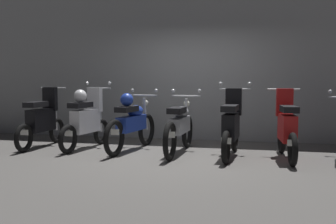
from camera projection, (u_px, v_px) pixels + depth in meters
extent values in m
plane|color=#565451|center=(175.00, 157.00, 6.90)|extent=(80.00, 80.00, 0.00)
cube|color=gray|center=(196.00, 64.00, 8.89)|extent=(16.00, 0.30, 3.34)
torus|color=black|center=(57.00, 130.00, 8.44)|extent=(0.11, 0.53, 0.53)
torus|color=black|center=(24.00, 138.00, 7.33)|extent=(0.11, 0.53, 0.53)
cube|color=black|center=(41.00, 120.00, 7.86)|extent=(0.25, 0.74, 0.44)
cube|color=black|center=(50.00, 99.00, 8.16)|extent=(0.28, 0.13, 0.48)
cube|color=black|center=(36.00, 104.00, 7.68)|extent=(0.26, 0.53, 0.10)
cylinder|color=#B7BABF|center=(53.00, 88.00, 8.28)|extent=(0.56, 0.06, 0.04)
cylinder|color=#B7BABF|center=(55.00, 110.00, 8.36)|extent=(0.06, 0.15, 0.85)
sphere|color=silver|center=(55.00, 95.00, 8.33)|extent=(0.12, 0.12, 0.12)
cube|color=white|center=(24.00, 132.00, 7.34)|extent=(0.16, 0.02, 0.10)
torus|color=black|center=(101.00, 131.00, 8.24)|extent=(0.17, 0.54, 0.53)
torus|color=black|center=(68.00, 139.00, 7.17)|extent=(0.17, 0.54, 0.53)
cube|color=silver|center=(85.00, 121.00, 7.69)|extent=(0.33, 0.76, 0.44)
cube|color=silver|center=(95.00, 99.00, 7.97)|extent=(0.29, 0.16, 0.48)
cube|color=black|center=(80.00, 105.00, 7.51)|extent=(0.31, 0.55, 0.10)
cylinder|color=#B7BABF|center=(98.00, 88.00, 8.08)|extent=(0.56, 0.12, 0.04)
sphere|color=#B7BABF|center=(87.00, 83.00, 8.17)|extent=(0.07, 0.07, 0.07)
sphere|color=#B7BABF|center=(110.00, 83.00, 7.98)|extent=(0.07, 0.07, 0.07)
cylinder|color=#B7BABF|center=(100.00, 111.00, 8.16)|extent=(0.08, 0.15, 0.85)
sphere|color=silver|center=(100.00, 96.00, 8.14)|extent=(0.12, 0.12, 0.12)
cube|color=white|center=(69.00, 134.00, 7.19)|extent=(0.16, 0.04, 0.10)
sphere|color=silver|center=(80.00, 96.00, 7.50)|extent=(0.24, 0.24, 0.24)
torus|color=black|center=(147.00, 129.00, 8.10)|extent=(0.20, 0.66, 0.65)
torus|color=black|center=(114.00, 138.00, 6.90)|extent=(0.20, 0.66, 0.65)
cube|color=#1E389E|center=(132.00, 123.00, 7.48)|extent=(0.35, 0.86, 0.28)
ellipsoid|color=#1E389E|center=(135.00, 111.00, 7.61)|extent=(0.33, 0.48, 0.22)
cube|color=black|center=(127.00, 109.00, 7.29)|extent=(0.32, 0.55, 0.10)
cylinder|color=#B7BABF|center=(144.00, 95.00, 7.95)|extent=(0.56, 0.13, 0.04)
sphere|color=#B7BABF|center=(132.00, 90.00, 8.04)|extent=(0.07, 0.07, 0.07)
sphere|color=#B7BABF|center=(156.00, 91.00, 7.84)|extent=(0.07, 0.07, 0.07)
cylinder|color=#B7BABF|center=(145.00, 114.00, 8.02)|extent=(0.08, 0.17, 0.65)
sphere|color=silver|center=(145.00, 103.00, 8.01)|extent=(0.12, 0.12, 0.12)
cube|color=white|center=(115.00, 132.00, 6.92)|extent=(0.16, 0.04, 0.10)
sphere|color=#1E389E|center=(127.00, 100.00, 7.28)|extent=(0.24, 0.24, 0.24)
torus|color=black|center=(187.00, 131.00, 7.84)|extent=(0.12, 0.65, 0.65)
torus|color=black|center=(170.00, 141.00, 6.59)|extent=(0.12, 0.65, 0.65)
cube|color=#9EA0A8|center=(179.00, 125.00, 7.20)|extent=(0.26, 0.84, 0.28)
ellipsoid|color=#9EA0A8|center=(181.00, 112.00, 7.33)|extent=(0.28, 0.45, 0.22)
cube|color=black|center=(177.00, 110.00, 7.00)|extent=(0.26, 0.53, 0.10)
cylinder|color=#B7BABF|center=(186.00, 96.00, 7.68)|extent=(0.56, 0.06, 0.04)
sphere|color=#B7BABF|center=(173.00, 91.00, 7.74)|extent=(0.07, 0.07, 0.07)
sphere|color=#B7BABF|center=(200.00, 91.00, 7.60)|extent=(0.07, 0.07, 0.07)
cylinder|color=#B7BABF|center=(187.00, 115.00, 7.76)|extent=(0.06, 0.16, 0.65)
sphere|color=silver|center=(187.00, 104.00, 7.74)|extent=(0.12, 0.12, 0.12)
cube|color=white|center=(170.00, 135.00, 6.60)|extent=(0.16, 0.02, 0.10)
torus|color=black|center=(235.00, 137.00, 7.43)|extent=(0.12, 0.53, 0.53)
torus|color=black|center=(226.00, 147.00, 6.33)|extent=(0.12, 0.53, 0.53)
cube|color=black|center=(231.00, 126.00, 6.85)|extent=(0.26, 0.75, 0.44)
cube|color=black|center=(234.00, 102.00, 7.15)|extent=(0.29, 0.14, 0.48)
cube|color=black|center=(230.00, 108.00, 6.67)|extent=(0.27, 0.53, 0.10)
cylinder|color=#B7BABF|center=(235.00, 89.00, 7.27)|extent=(0.56, 0.07, 0.04)
sphere|color=#B7BABF|center=(221.00, 84.00, 7.33)|extent=(0.07, 0.07, 0.07)
sphere|color=#B7BABF|center=(249.00, 84.00, 7.18)|extent=(0.07, 0.07, 0.07)
cylinder|color=#B7BABF|center=(235.00, 115.00, 7.35)|extent=(0.06, 0.15, 0.85)
sphere|color=silver|center=(235.00, 97.00, 7.32)|extent=(0.12, 0.12, 0.12)
cube|color=white|center=(226.00, 141.00, 6.34)|extent=(0.16, 0.02, 0.10)
torus|color=black|center=(282.00, 139.00, 7.25)|extent=(0.14, 0.54, 0.53)
torus|color=black|center=(293.00, 150.00, 6.12)|extent=(0.14, 0.54, 0.53)
cube|color=red|center=(287.00, 128.00, 6.66)|extent=(0.28, 0.75, 0.44)
cube|color=red|center=(285.00, 102.00, 6.97)|extent=(0.29, 0.14, 0.48)
cube|color=black|center=(289.00, 109.00, 6.48)|extent=(0.28, 0.54, 0.10)
cylinder|color=#B7BABF|center=(284.00, 89.00, 7.09)|extent=(0.56, 0.09, 0.04)
cylinder|color=#B7BABF|center=(283.00, 116.00, 7.17)|extent=(0.07, 0.15, 0.85)
sphere|color=silver|center=(283.00, 98.00, 7.15)|extent=(0.12, 0.12, 0.12)
cube|color=white|center=(293.00, 143.00, 6.13)|extent=(0.16, 0.03, 0.10)
sphere|color=#B7BABF|center=(330.00, 92.00, 7.15)|extent=(0.07, 0.07, 0.07)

